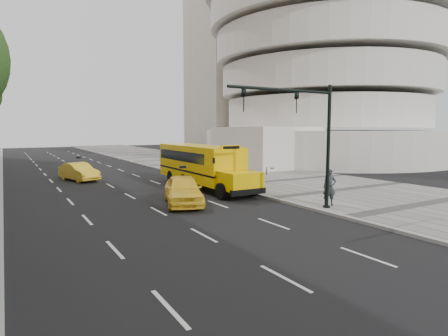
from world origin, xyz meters
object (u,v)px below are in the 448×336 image
pedestrian (329,187)px  traffic_signal (308,131)px  taxi_near (183,190)px  taxi_far (79,172)px  school_bus (201,163)px

pedestrian → traffic_signal: bearing=-146.9°
taxi_near → traffic_signal: size_ratio=0.75×
taxi_far → traffic_signal: traffic_signal is taller
school_bus → pedestrian: (2.59, -9.90, -0.64)m
taxi_far → traffic_signal: 20.09m
pedestrian → traffic_signal: 3.53m
taxi_far → school_bus: bearing=-65.8°
school_bus → taxi_far: (-6.99, 8.06, -1.04)m
school_bus → traffic_signal: size_ratio=1.81×
school_bus → taxi_near: school_bus is taller
taxi_near → pedestrian: pedestrian is taller
pedestrian → traffic_signal: traffic_signal is taller
taxi_near → traffic_signal: bearing=-31.5°
traffic_signal → taxi_far: bearing=112.8°
school_bus → pedestrian: bearing=-75.3°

